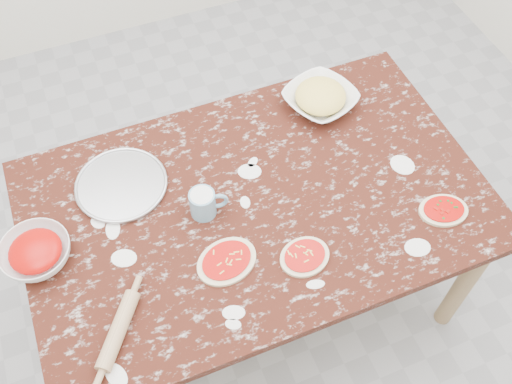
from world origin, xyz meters
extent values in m
plane|color=gray|center=(0.00, 0.00, 0.00)|extent=(4.00, 4.00, 0.00)
cube|color=black|center=(0.00, 0.00, 0.73)|extent=(1.60, 1.00, 0.04)
cube|color=#8E7B50|center=(0.00, 0.00, 0.67)|extent=(1.50, 0.90, 0.08)
cylinder|color=#8E7B50|center=(0.72, -0.42, 0.35)|extent=(0.07, 0.07, 0.71)
cylinder|color=#8E7B50|center=(-0.72, 0.42, 0.35)|extent=(0.07, 0.07, 0.71)
cylinder|color=#8E7B50|center=(0.72, 0.42, 0.35)|extent=(0.07, 0.07, 0.71)
cylinder|color=#B2B2B7|center=(-0.42, 0.23, 0.76)|extent=(0.38, 0.38, 0.01)
imported|color=white|center=(-0.74, 0.05, 0.79)|extent=(0.27, 0.27, 0.07)
imported|color=white|center=(0.40, 0.33, 0.78)|extent=(0.34, 0.34, 0.06)
cylinder|color=#6C9CB7|center=(-0.18, 0.02, 0.80)|extent=(0.09, 0.09, 0.10)
torus|color=#6C9CB7|center=(-0.13, 0.01, 0.80)|extent=(0.07, 0.03, 0.07)
cylinder|color=silver|center=(-0.18, 0.02, 0.84)|extent=(0.07, 0.07, 0.01)
ellipsoid|color=beige|center=(-0.18, -0.19, 0.76)|extent=(0.24, 0.21, 0.01)
ellipsoid|color=red|center=(-0.18, -0.19, 0.76)|extent=(0.20, 0.17, 0.00)
ellipsoid|color=beige|center=(0.06, -0.27, 0.76)|extent=(0.19, 0.17, 0.01)
ellipsoid|color=red|center=(0.06, -0.27, 0.76)|extent=(0.16, 0.14, 0.00)
ellipsoid|color=beige|center=(0.58, -0.28, 0.76)|extent=(0.20, 0.17, 0.01)
ellipsoid|color=red|center=(0.58, -0.28, 0.76)|extent=(0.16, 0.14, 0.00)
cylinder|color=tan|center=(-0.56, -0.30, 0.77)|extent=(0.18, 0.23, 0.05)
camera|label=1|loc=(-0.42, -1.05, 2.42)|focal=40.60mm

